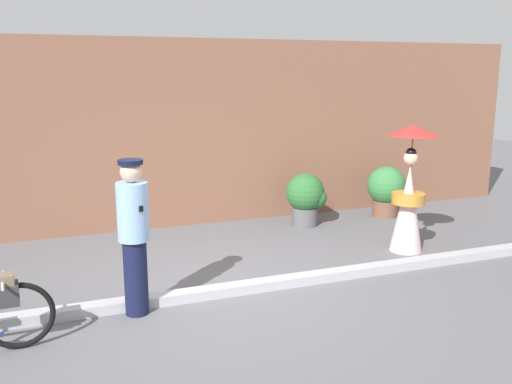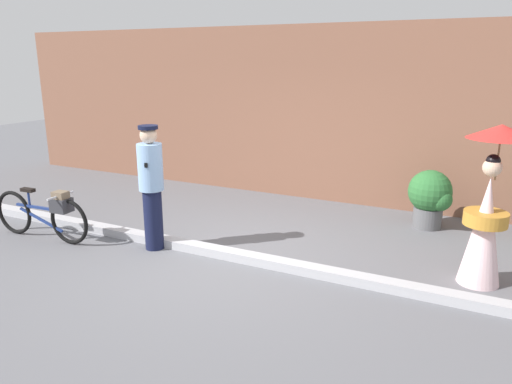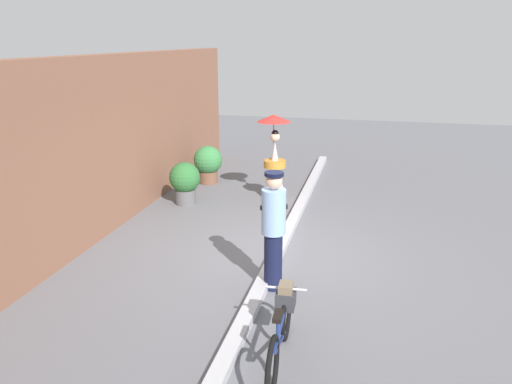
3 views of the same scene
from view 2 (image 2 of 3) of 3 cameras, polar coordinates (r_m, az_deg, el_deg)
The scene contains 7 objects.
ground_plane at distance 6.55m, azimuth -3.46°, elevation -7.76°, with size 30.00×30.00×0.00m, color slate.
building_wall at distance 9.20m, azimuth 7.07°, elevation 9.18°, with size 14.00×0.40×3.19m, color brown.
sidewalk_curb at distance 6.53m, azimuth -3.47°, elevation -7.28°, with size 14.00×0.20×0.12m, color #B2B2B7.
bicycle_near_officer at distance 7.68m, azimuth -23.68°, elevation -2.30°, with size 1.76×0.48×0.77m.
person_officer at distance 6.72m, azimuth -12.29°, elevation 0.90°, with size 0.34×0.37×1.74m.
person_with_parasol at distance 6.13m, azimuth 25.73°, elevation -1.85°, with size 0.74×0.74×1.89m.
potted_plant_small at distance 8.00m, azimuth 19.98°, elevation -0.48°, with size 0.68×0.67×0.92m.
Camera 2 is at (3.01, -5.22, 2.57)m, focal length 33.80 mm.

